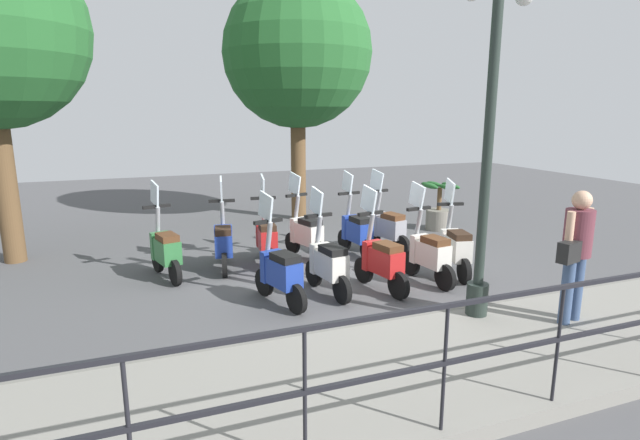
{
  "coord_description": "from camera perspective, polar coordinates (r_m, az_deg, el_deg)",
  "views": [
    {
      "loc": [
        -7.14,
        3.29,
        2.64
      ],
      "look_at": [
        0.2,
        0.5,
        0.9
      ],
      "focal_mm": 28.0,
      "sensor_mm": 36.0,
      "label": 1
    }
  ],
  "objects": [
    {
      "name": "promenade_walkway",
      "position": [
        5.77,
        17.27,
        -14.48
      ],
      "size": [
        2.2,
        20.0,
        0.15
      ],
      "color": "gray",
      "rests_on": "ground_plane"
    },
    {
      "name": "scooter_near_0",
      "position": [
        8.34,
        15.15,
        -2.95
      ],
      "size": [
        1.22,
        0.5,
        1.54
      ],
      "rotation": [
        0.0,
        0.0,
        -0.23
      ],
      "color": "black",
      "rests_on": "ground_plane"
    },
    {
      "name": "scooter_far_4",
      "position": [
        8.5,
        -10.97,
        -2.46
      ],
      "size": [
        1.23,
        0.47,
        1.54
      ],
      "rotation": [
        0.0,
        0.0,
        -0.17
      ],
      "color": "black",
      "rests_on": "ground_plane"
    },
    {
      "name": "fence_railing",
      "position": [
        4.75,
        25.77,
        -10.41
      ],
      "size": [
        0.04,
        16.03,
        1.07
      ],
      "color": "black",
      "rests_on": "promenade_walkway"
    },
    {
      "name": "lamp_post_near",
      "position": [
        6.16,
        18.51,
        6.1
      ],
      "size": [
        0.26,
        0.9,
        4.23
      ],
      "color": "#232D28",
      "rests_on": "promenade_walkway"
    },
    {
      "name": "scooter_far_0",
      "position": [
        9.48,
        7.69,
        -0.79
      ],
      "size": [
        1.21,
        0.51,
        1.54
      ],
      "rotation": [
        0.0,
        0.0,
        0.24
      ],
      "color": "black",
      "rests_on": "ground_plane"
    },
    {
      "name": "scooter_far_1",
      "position": [
        9.16,
        4.15,
        -1.18
      ],
      "size": [
        1.23,
        0.44,
        1.54
      ],
      "rotation": [
        0.0,
        0.0,
        0.11
      ],
      "color": "black",
      "rests_on": "ground_plane"
    },
    {
      "name": "scooter_near_3",
      "position": [
        7.22,
        0.88,
        -4.9
      ],
      "size": [
        1.23,
        0.45,
        1.54
      ],
      "rotation": [
        0.0,
        0.0,
        0.15
      ],
      "color": "black",
      "rests_on": "ground_plane"
    },
    {
      "name": "scooter_near_1",
      "position": [
        7.89,
        12.28,
        -3.66
      ],
      "size": [
        1.23,
        0.44,
        1.54
      ],
      "rotation": [
        0.0,
        0.0,
        0.12
      ],
      "color": "black",
      "rests_on": "ground_plane"
    },
    {
      "name": "scooter_near_4",
      "position": [
        6.88,
        -4.64,
        -5.82
      ],
      "size": [
        1.2,
        0.53,
        1.54
      ],
      "rotation": [
        0.0,
        0.0,
        0.28
      ],
      "color": "black",
      "rests_on": "ground_plane"
    },
    {
      "name": "scooter_near_2",
      "position": [
        7.42,
        7.01,
        -4.5
      ],
      "size": [
        1.22,
        0.48,
        1.54
      ],
      "rotation": [
        0.0,
        0.0,
        0.19
      ],
      "color": "black",
      "rests_on": "ground_plane"
    },
    {
      "name": "scooter_far_2",
      "position": [
        8.95,
        -1.68,
        -1.46
      ],
      "size": [
        1.21,
        0.53,
        1.54
      ],
      "rotation": [
        0.0,
        0.0,
        0.27
      ],
      "color": "black",
      "rests_on": "ground_plane"
    },
    {
      "name": "scooter_far_5",
      "position": [
        8.27,
        -17.28,
        -3.21
      ],
      "size": [
        1.21,
        0.52,
        1.54
      ],
      "rotation": [
        0.0,
        0.0,
        0.26
      ],
      "color": "black",
      "rests_on": "ground_plane"
    },
    {
      "name": "scooter_far_3",
      "position": [
        8.66,
        -6.15,
        -2.02
      ],
      "size": [
        1.23,
        0.44,
        1.54
      ],
      "rotation": [
        0.0,
        0.0,
        -0.11
      ],
      "color": "black",
      "rests_on": "ground_plane"
    },
    {
      "name": "pedestrian_with_bag",
      "position": [
        6.52,
        27.23,
        -2.77
      ],
      "size": [
        0.41,
        0.63,
        1.59
      ],
      "rotation": [
        0.0,
        0.0,
        0.25
      ],
      "color": "#384C70",
      "rests_on": "promenade_walkway"
    },
    {
      "name": "tree_distant",
      "position": [
        12.19,
        -2.61,
        18.47
      ],
      "size": [
        3.47,
        3.47,
        5.67
      ],
      "color": "brown",
      "rests_on": "ground_plane"
    },
    {
      "name": "ground_plane",
      "position": [
        8.3,
        3.74,
        -6.09
      ],
      "size": [
        28.0,
        28.0,
        0.0
      ],
      "primitive_type": "plane",
      "color": "#4C4C4F"
    },
    {
      "name": "potted_palm",
      "position": [
        11.49,
        13.42,
        1.12
      ],
      "size": [
        1.06,
        0.66,
        1.05
      ],
      "color": "slate",
      "rests_on": "ground_plane"
    }
  ]
}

